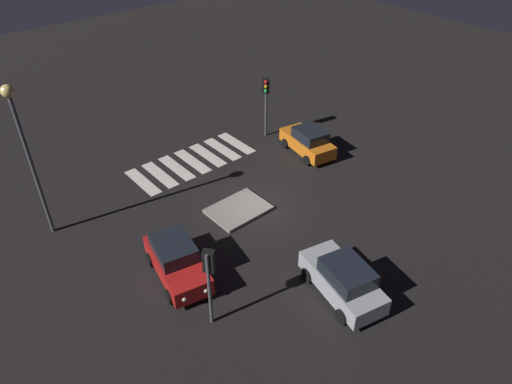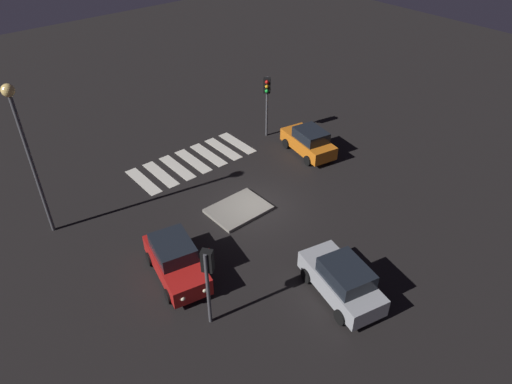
{
  "view_description": "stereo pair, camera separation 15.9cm",
  "coord_description": "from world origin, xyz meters",
  "views": [
    {
      "loc": [
        12.9,
        15.19,
        15.35
      ],
      "look_at": [
        0.0,
        0.0,
        1.0
      ],
      "focal_mm": 32.92,
      "sensor_mm": 36.0,
      "label": 1
    },
    {
      "loc": [
        12.78,
        15.29,
        15.35
      ],
      "look_at": [
        0.0,
        0.0,
        1.0
      ],
      "focal_mm": 32.92,
      "sensor_mm": 36.0,
      "label": 2
    }
  ],
  "objects": [
    {
      "name": "traffic_light_south",
      "position": [
        -5.53,
        -5.54,
        3.12
      ],
      "size": [
        0.54,
        0.54,
        4.12
      ],
      "rotation": [
        0.0,
        0.0,
        0.79
      ],
      "color": "#47474C",
      "rests_on": "ground"
    },
    {
      "name": "street_lamp",
      "position": [
        9.02,
        -5.11,
        5.29
      ],
      "size": [
        0.56,
        0.56,
        7.77
      ],
      "color": "#47474C",
      "rests_on": "ground"
    },
    {
      "name": "traffic_light_north",
      "position": [
        6.14,
        4.54,
        2.79
      ],
      "size": [
        0.53,
        0.54,
        3.68
      ],
      "rotation": [
        0.0,
        0.0,
        -2.51
      ],
      "color": "#47474C",
      "rests_on": "ground"
    },
    {
      "name": "ground_plane",
      "position": [
        0.0,
        0.0,
        0.0
      ],
      "size": [
        80.0,
        80.0,
        0.0
      ],
      "primitive_type": "plane",
      "color": "black"
    },
    {
      "name": "traffic_island",
      "position": [
        0.91,
        -0.35,
        0.09
      ],
      "size": [
        3.09,
        2.34,
        0.18
      ],
      "color": "gray",
      "rests_on": "ground"
    },
    {
      "name": "car_orange",
      "position": [
        -6.13,
        -2.2,
        0.84
      ],
      "size": [
        2.35,
        4.1,
        1.71
      ],
      "rotation": [
        0.0,
        0.0,
        -1.74
      ],
      "color": "orange",
      "rests_on": "ground"
    },
    {
      "name": "car_silver",
      "position": [
        1.19,
        7.05,
        0.89
      ],
      "size": [
        2.62,
        4.38,
        1.8
      ],
      "rotation": [
        0.0,
        0.0,
        -1.79
      ],
      "color": "#9EA0A5",
      "rests_on": "ground"
    },
    {
      "name": "car_red",
      "position": [
        5.9,
        1.54,
        0.88
      ],
      "size": [
        2.54,
        4.33,
        1.79
      ],
      "rotation": [
        0.0,
        0.0,
        1.37
      ],
      "color": "red",
      "rests_on": "ground"
    },
    {
      "name": "crosswalk_near",
      "position": [
        0.0,
        -6.05,
        0.01
      ],
      "size": [
        7.6,
        3.2,
        0.02
      ],
      "color": "silver",
      "rests_on": "ground"
    }
  ]
}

